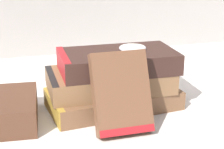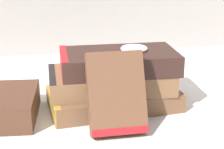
% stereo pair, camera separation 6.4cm
% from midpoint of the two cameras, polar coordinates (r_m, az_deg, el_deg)
% --- Properties ---
extents(ground_plane, '(3.00, 3.00, 0.00)m').
position_cam_midpoint_polar(ground_plane, '(0.74, 2.70, -4.77)').
color(ground_plane, silver).
extents(book_flat_bottom, '(0.25, 0.15, 0.04)m').
position_cam_midpoint_polar(book_flat_bottom, '(0.73, 2.28, -3.80)').
color(book_flat_bottom, brown).
rests_on(book_flat_bottom, ground_plane).
extents(book_flat_middle, '(0.23, 0.13, 0.04)m').
position_cam_midpoint_polar(book_flat_middle, '(0.71, 1.90, -1.01)').
color(book_flat_middle, brown).
rests_on(book_flat_middle, book_flat_bottom).
extents(book_flat_top, '(0.22, 0.12, 0.04)m').
position_cam_midpoint_polar(book_flat_top, '(0.70, 3.20, 1.96)').
color(book_flat_top, '#331E19').
rests_on(book_flat_top, book_flat_middle).
extents(book_leaning_front, '(0.09, 0.08, 0.14)m').
position_cam_midpoint_polar(book_leaning_front, '(0.62, 3.64, -3.37)').
color(book_leaning_front, brown).
rests_on(book_leaning_front, ground_plane).
extents(pocket_watch, '(0.05, 0.05, 0.01)m').
position_cam_midpoint_polar(pocket_watch, '(0.71, 6.00, 3.88)').
color(pocket_watch, silver).
rests_on(pocket_watch, book_flat_top).
extents(reading_glasses, '(0.11, 0.06, 0.00)m').
position_cam_midpoint_polar(reading_glasses, '(0.88, -4.10, -0.78)').
color(reading_glasses, '#ADADB2').
rests_on(reading_glasses, ground_plane).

